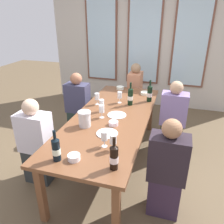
{
  "coord_description": "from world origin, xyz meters",
  "views": [
    {
      "loc": [
        0.77,
        -2.54,
        2.0
      ],
      "look_at": [
        0.0,
        0.01,
        0.79
      ],
      "focal_mm": 35.75,
      "sensor_mm": 36.0,
      "label": 1
    }
  ],
  "objects_px": {
    "wine_bottle_3": "(150,93)",
    "wine_glass_3": "(104,136)",
    "white_plate_0": "(107,133)",
    "dining_table": "(112,120)",
    "wine_glass_5": "(113,140)",
    "tasting_bowl_0": "(113,123)",
    "seated_person_0": "(78,107)",
    "tasting_bowl_3": "(74,157)",
    "seated_person_1": "(173,119)",
    "wine_glass_2": "(120,95)",
    "white_plate_1": "(117,115)",
    "wine_bottle_1": "(114,157)",
    "wine_glass_4": "(97,97)",
    "wine_glass_0": "(102,109)",
    "wine_bottle_0": "(130,96)",
    "seated_person_3": "(167,171)",
    "tasting_bowl_2": "(145,93)",
    "wine_bottle_2": "(56,149)",
    "seated_person_2": "(36,144)",
    "wine_glass_1": "(102,104)",
    "tasting_bowl_1": "(120,88)",
    "metal_pitcher": "(85,119)",
    "seated_person_4": "(135,93)"
  },
  "relations": [
    {
      "from": "seated_person_1",
      "to": "tasting_bowl_2",
      "type": "bearing_deg",
      "value": 143.72
    },
    {
      "from": "tasting_bowl_0",
      "to": "wine_glass_3",
      "type": "relative_size",
      "value": 0.67
    },
    {
      "from": "wine_bottle_3",
      "to": "wine_glass_3",
      "type": "distance_m",
      "value": 1.41
    },
    {
      "from": "tasting_bowl_3",
      "to": "white_plate_1",
      "type": "bearing_deg",
      "value": 83.44
    },
    {
      "from": "wine_glass_4",
      "to": "seated_person_0",
      "type": "relative_size",
      "value": 0.16
    },
    {
      "from": "dining_table",
      "to": "wine_bottle_1",
      "type": "distance_m",
      "value": 1.09
    },
    {
      "from": "tasting_bowl_2",
      "to": "wine_glass_1",
      "type": "distance_m",
      "value": 0.98
    },
    {
      "from": "wine_bottle_0",
      "to": "wine_glass_4",
      "type": "distance_m",
      "value": 0.48
    },
    {
      "from": "wine_glass_3",
      "to": "white_plate_0",
      "type": "bearing_deg",
      "value": 101.7
    },
    {
      "from": "dining_table",
      "to": "seated_person_1",
      "type": "xyz_separation_m",
      "value": [
        0.78,
        0.6,
        -0.15
      ]
    },
    {
      "from": "seated_person_0",
      "to": "seated_person_4",
      "type": "relative_size",
      "value": 1.0
    },
    {
      "from": "tasting_bowl_3",
      "to": "seated_person_1",
      "type": "relative_size",
      "value": 0.11
    },
    {
      "from": "white_plate_1",
      "to": "white_plate_0",
      "type": "bearing_deg",
      "value": -87.07
    },
    {
      "from": "metal_pitcher",
      "to": "wine_bottle_0",
      "type": "relative_size",
      "value": 0.56
    },
    {
      "from": "tasting_bowl_0",
      "to": "tasting_bowl_2",
      "type": "height_order",
      "value": "tasting_bowl_0"
    },
    {
      "from": "wine_glass_2",
      "to": "dining_table",
      "type": "bearing_deg",
      "value": -87.67
    },
    {
      "from": "tasting_bowl_0",
      "to": "wine_glass_2",
      "type": "height_order",
      "value": "wine_glass_2"
    },
    {
      "from": "dining_table",
      "to": "wine_glass_5",
      "type": "xyz_separation_m",
      "value": [
        0.24,
        -0.76,
        0.19
      ]
    },
    {
      "from": "tasting_bowl_3",
      "to": "seated_person_0",
      "type": "distance_m",
      "value": 1.79
    },
    {
      "from": "wine_glass_1",
      "to": "wine_bottle_3",
      "type": "bearing_deg",
      "value": 45.01
    },
    {
      "from": "tasting_bowl_1",
      "to": "wine_glass_0",
      "type": "distance_m",
      "value": 1.19
    },
    {
      "from": "dining_table",
      "to": "wine_glass_3",
      "type": "relative_size",
      "value": 14.2
    },
    {
      "from": "tasting_bowl_0",
      "to": "seated_person_0",
      "type": "xyz_separation_m",
      "value": [
        -0.87,
        0.86,
        -0.24
      ]
    },
    {
      "from": "seated_person_0",
      "to": "tasting_bowl_1",
      "type": "bearing_deg",
      "value": 39.07
    },
    {
      "from": "wine_bottle_1",
      "to": "wine_bottle_2",
      "type": "xyz_separation_m",
      "value": [
        -0.54,
        -0.03,
        -0.0
      ]
    },
    {
      "from": "tasting_bowl_0",
      "to": "wine_glass_0",
      "type": "height_order",
      "value": "wine_glass_0"
    },
    {
      "from": "tasting_bowl_0",
      "to": "wine_glass_0",
      "type": "bearing_deg",
      "value": 142.16
    },
    {
      "from": "white_plate_1",
      "to": "wine_glass_3",
      "type": "xyz_separation_m",
      "value": [
        0.08,
        -0.75,
        0.12
      ]
    },
    {
      "from": "dining_table",
      "to": "seated_person_2",
      "type": "distance_m",
      "value": 0.99
    },
    {
      "from": "tasting_bowl_0",
      "to": "seated_person_3",
      "type": "bearing_deg",
      "value": -31.45
    },
    {
      "from": "wine_glass_1",
      "to": "seated_person_2",
      "type": "relative_size",
      "value": 0.16
    },
    {
      "from": "wine_bottle_0",
      "to": "seated_person_3",
      "type": "height_order",
      "value": "seated_person_3"
    },
    {
      "from": "wine_glass_4",
      "to": "seated_person_2",
      "type": "xyz_separation_m",
      "value": [
        -0.46,
        -0.92,
        -0.34
      ]
    },
    {
      "from": "dining_table",
      "to": "seated_person_4",
      "type": "distance_m",
      "value": 1.59
    },
    {
      "from": "white_plate_1",
      "to": "seated_person_3",
      "type": "distance_m",
      "value": 1.02
    },
    {
      "from": "wine_glass_2",
      "to": "seated_person_2",
      "type": "distance_m",
      "value": 1.36
    },
    {
      "from": "seated_person_1",
      "to": "tasting_bowl_3",
      "type": "bearing_deg",
      "value": -117.46
    },
    {
      "from": "wine_bottle_1",
      "to": "wine_glass_3",
      "type": "distance_m",
      "value": 0.36
    },
    {
      "from": "dining_table",
      "to": "wine_glass_2",
      "type": "xyz_separation_m",
      "value": [
        -0.02,
        0.48,
        0.19
      ]
    },
    {
      "from": "tasting_bowl_2",
      "to": "seated_person_2",
      "type": "bearing_deg",
      "value": -124.38
    },
    {
      "from": "metal_pitcher",
      "to": "wine_glass_2",
      "type": "relative_size",
      "value": 1.09
    },
    {
      "from": "wine_bottle_1",
      "to": "seated_person_3",
      "type": "relative_size",
      "value": 0.28
    },
    {
      "from": "wine_bottle_3",
      "to": "seated_person_1",
      "type": "xyz_separation_m",
      "value": [
        0.38,
        -0.07,
        -0.34
      ]
    },
    {
      "from": "white_plate_0",
      "to": "wine_glass_4",
      "type": "distance_m",
      "value": 0.89
    },
    {
      "from": "metal_pitcher",
      "to": "wine_bottle_0",
      "type": "bearing_deg",
      "value": 65.21
    },
    {
      "from": "wine_bottle_3",
      "to": "wine_glass_2",
      "type": "height_order",
      "value": "wine_bottle_3"
    },
    {
      "from": "dining_table",
      "to": "white_plate_1",
      "type": "bearing_deg",
      "value": 30.34
    },
    {
      "from": "seated_person_0",
      "to": "wine_bottle_0",
      "type": "bearing_deg",
      "value": -10.06
    },
    {
      "from": "dining_table",
      "to": "tasting_bowl_3",
      "type": "distance_m",
      "value": 1.02
    },
    {
      "from": "white_plate_0",
      "to": "wine_bottle_3",
      "type": "relative_size",
      "value": 0.74
    }
  ]
}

